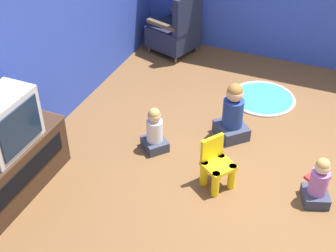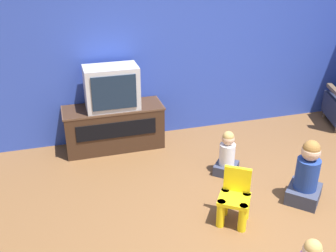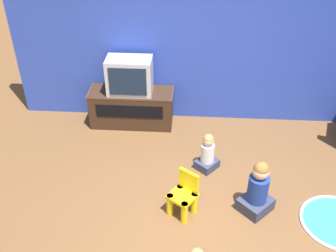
% 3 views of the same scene
% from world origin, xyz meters
% --- Properties ---
extents(ground_plane, '(30.00, 30.00, 0.00)m').
position_xyz_m(ground_plane, '(0.00, 0.00, 0.00)').
color(ground_plane, brown).
extents(wall_back, '(5.58, 0.12, 2.62)m').
position_xyz_m(wall_back, '(-0.21, 2.45, 1.31)').
color(wall_back, '#2D47B2').
rests_on(wall_back, ground_plane).
extents(tv_cabinet, '(1.24, 0.46, 0.56)m').
position_xyz_m(tv_cabinet, '(-1.26, 2.15, 0.29)').
color(tv_cabinet, '#382316').
rests_on(tv_cabinet, ground_plane).
extents(television, '(0.64, 0.38, 0.53)m').
position_xyz_m(television, '(-1.26, 2.13, 0.82)').
color(television, '#B7B7BC').
rests_on(television, tv_cabinet).
extents(black_armchair, '(0.73, 0.76, 0.95)m').
position_xyz_m(black_armchair, '(2.05, 1.81, 0.35)').
color(black_armchair, brown).
rests_on(black_armchair, ground_plane).
extents(yellow_kid_chair, '(0.38, 0.38, 0.53)m').
position_xyz_m(yellow_kid_chair, '(-0.42, 0.37, 0.22)').
color(yellow_kid_chair, yellow).
rests_on(yellow_kid_chair, ground_plane).
extents(play_mat, '(0.83, 0.83, 0.04)m').
position_xyz_m(play_mat, '(1.31, 0.31, 0.01)').
color(play_mat, teal).
rests_on(play_mat, ground_plane).
extents(child_watching_left, '(0.47, 0.47, 0.69)m').
position_xyz_m(child_watching_left, '(0.41, 0.46, 0.30)').
color(child_watching_left, '#33384C').
rests_on(child_watching_left, ground_plane).
extents(child_watching_center, '(0.35, 0.36, 0.53)m').
position_xyz_m(child_watching_center, '(-0.14, 1.16, 0.23)').
color(child_watching_center, '#33384C').
rests_on(child_watching_center, ground_plane).
extents(child_watching_right, '(0.33, 0.31, 0.53)m').
position_xyz_m(child_watching_right, '(-0.28, -0.59, 0.23)').
color(child_watching_right, '#33384C').
rests_on(child_watching_right, ground_plane).
extents(book, '(0.28, 0.26, 0.02)m').
position_xyz_m(book, '(0.06, -0.57, 0.01)').
color(book, '#B22323').
rests_on(book, ground_plane).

